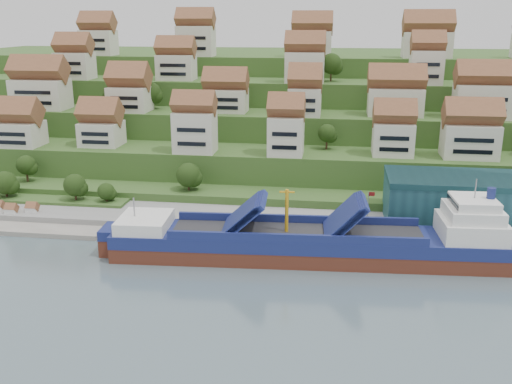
# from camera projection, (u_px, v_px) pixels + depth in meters

# --- Properties ---
(ground) EXTENTS (300.00, 300.00, 0.00)m
(ground) POSITION_uv_depth(u_px,v_px,m) (271.00, 255.00, 107.30)
(ground) COLOR slate
(ground) RESTS_ON ground
(quay) EXTENTS (180.00, 14.00, 2.20)m
(quay) POSITION_uv_depth(u_px,v_px,m) (375.00, 227.00, 118.47)
(quay) COLOR gray
(quay) RESTS_ON ground
(pebble_beach) EXTENTS (45.00, 20.00, 1.00)m
(pebble_beach) POSITION_uv_depth(u_px,v_px,m) (18.00, 217.00, 126.39)
(pebble_beach) COLOR gray
(pebble_beach) RESTS_ON ground
(hillside) EXTENTS (260.00, 128.00, 31.00)m
(hillside) POSITION_uv_depth(u_px,v_px,m) (305.00, 113.00, 202.28)
(hillside) COLOR #2D4C1E
(hillside) RESTS_ON ground
(hillside_village) EXTENTS (158.17, 63.68, 29.47)m
(hillside_village) POSITION_uv_depth(u_px,v_px,m) (308.00, 88.00, 157.23)
(hillside_village) COLOR beige
(hillside_village) RESTS_ON ground
(hillside_trees) EXTENTS (139.39, 61.85, 29.95)m
(hillside_trees) POSITION_uv_depth(u_px,v_px,m) (246.00, 124.00, 146.72)
(hillside_trees) COLOR #264115
(hillside_trees) RESTS_ON ground
(flagpole) EXTENTS (1.28, 0.16, 8.00)m
(flagpole) POSITION_uv_depth(u_px,v_px,m) (368.00, 208.00, 112.31)
(flagpole) COLOR gray
(flagpole) RESTS_ON quay
(beach_huts) EXTENTS (14.40, 3.70, 2.20)m
(beach_huts) POSITION_uv_depth(u_px,v_px,m) (5.00, 212.00, 125.01)
(beach_huts) COLOR white
(beach_huts) RESTS_ON pebble_beach
(cargo_ship) EXTENTS (71.81, 15.35, 15.72)m
(cargo_ship) POSITION_uv_depth(u_px,v_px,m) (317.00, 243.00, 104.78)
(cargo_ship) COLOR #59291B
(cargo_ship) RESTS_ON ground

